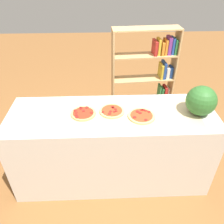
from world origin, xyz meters
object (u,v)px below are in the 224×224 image
at_px(watermelon, 201,101).
at_px(bookshelf, 151,78).
at_px(pizza_pepperoni_1, 112,111).
at_px(pizza_pepperoni_0, 83,113).
at_px(pizza_pepperoni_2, 141,116).

bearing_deg(watermelon, bookshelf, 101.67).
bearing_deg(pizza_pepperoni_1, pizza_pepperoni_0, -174.45).
bearing_deg(bookshelf, pizza_pepperoni_0, -128.93).
xyz_separation_m(pizza_pepperoni_0, pizza_pepperoni_2, (0.58, -0.07, 0.00)).
distance_m(pizza_pepperoni_2, watermelon, 0.60).
bearing_deg(bookshelf, watermelon, -78.33).
bearing_deg(watermelon, pizza_pepperoni_2, -176.05).
xyz_separation_m(pizza_pepperoni_2, watermelon, (0.58, 0.04, 0.14)).
bearing_deg(pizza_pepperoni_2, bookshelf, 74.18).
bearing_deg(pizza_pepperoni_0, bookshelf, 51.07).
bearing_deg(pizza_pepperoni_1, watermelon, -3.70).
relative_size(pizza_pepperoni_2, watermelon, 0.90).
height_order(pizza_pepperoni_0, pizza_pepperoni_2, pizza_pepperoni_2).
xyz_separation_m(pizza_pepperoni_1, pizza_pepperoni_2, (0.29, -0.10, 0.00)).
height_order(pizza_pepperoni_2, watermelon, watermelon).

